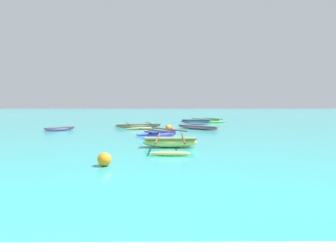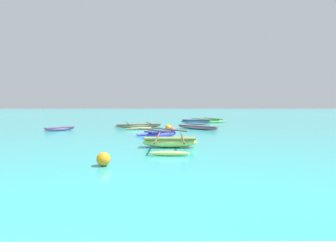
{
  "view_description": "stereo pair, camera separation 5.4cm",
  "coord_description": "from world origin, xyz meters",
  "px_view_note": "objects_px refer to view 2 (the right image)",
  "views": [
    {
      "loc": [
        1.42,
        -2.47,
        2.02
      ],
      "look_at": [
        1.6,
        18.84,
        0.25
      ],
      "focal_mm": 28.0,
      "sensor_mm": 36.0,
      "label": 1
    },
    {
      "loc": [
        1.47,
        -2.47,
        2.02
      ],
      "look_at": [
        1.6,
        18.84,
        0.25
      ],
      "focal_mm": 28.0,
      "sensor_mm": 36.0,
      "label": 2
    }
  ],
  "objects_px": {
    "mooring_buoy_1": "(168,128)",
    "moored_boat_0": "(198,127)",
    "moored_boat_1": "(207,120)",
    "moored_boat_3": "(170,142)",
    "moored_boat_6": "(60,129)",
    "moored_boat_2": "(162,134)",
    "mooring_buoy_2": "(103,159)",
    "moored_boat_4": "(196,121)",
    "mooring_buoy_0": "(172,130)",
    "moored_boat_5": "(139,125)"
  },
  "relations": [
    {
      "from": "moored_boat_1",
      "to": "moored_boat_2",
      "type": "bearing_deg",
      "value": -134.64
    },
    {
      "from": "mooring_buoy_2",
      "to": "mooring_buoy_1",
      "type": "bearing_deg",
      "value": 78.64
    },
    {
      "from": "moored_boat_3",
      "to": "mooring_buoy_0",
      "type": "xyz_separation_m",
      "value": [
        0.26,
        6.42,
        -0.05
      ]
    },
    {
      "from": "moored_boat_6",
      "to": "mooring_buoy_1",
      "type": "height_order",
      "value": "mooring_buoy_1"
    },
    {
      "from": "moored_boat_0",
      "to": "moored_boat_1",
      "type": "bearing_deg",
      "value": 115.58
    },
    {
      "from": "moored_boat_3",
      "to": "mooring_buoy_0",
      "type": "distance_m",
      "value": 6.43
    },
    {
      "from": "moored_boat_4",
      "to": "mooring_buoy_2",
      "type": "relative_size",
      "value": 8.61
    },
    {
      "from": "moored_boat_0",
      "to": "mooring_buoy_0",
      "type": "height_order",
      "value": "mooring_buoy_0"
    },
    {
      "from": "moored_boat_4",
      "to": "moored_boat_6",
      "type": "relative_size",
      "value": 1.9
    },
    {
      "from": "mooring_buoy_0",
      "to": "moored_boat_3",
      "type": "bearing_deg",
      "value": -92.34
    },
    {
      "from": "mooring_buoy_1",
      "to": "moored_boat_2",
      "type": "bearing_deg",
      "value": -96.33
    },
    {
      "from": "moored_boat_2",
      "to": "moored_boat_3",
      "type": "distance_m",
      "value": 3.51
    },
    {
      "from": "moored_boat_1",
      "to": "moored_boat_6",
      "type": "distance_m",
      "value": 16.27
    },
    {
      "from": "moored_boat_3",
      "to": "mooring_buoy_1",
      "type": "bearing_deg",
      "value": 91.61
    },
    {
      "from": "moored_boat_6",
      "to": "moored_boat_1",
      "type": "bearing_deg",
      "value": -6.02
    },
    {
      "from": "moored_boat_4",
      "to": "moored_boat_6",
      "type": "bearing_deg",
      "value": -138.58
    },
    {
      "from": "moored_boat_2",
      "to": "moored_boat_0",
      "type": "bearing_deg",
      "value": 20.67
    },
    {
      "from": "moored_boat_5",
      "to": "mooring_buoy_0",
      "type": "distance_m",
      "value": 5.11
    },
    {
      "from": "moored_boat_5",
      "to": "moored_boat_4",
      "type": "bearing_deg",
      "value": 27.39
    },
    {
      "from": "moored_boat_6",
      "to": "moored_boat_2",
      "type": "bearing_deg",
      "value": -73.09
    },
    {
      "from": "moored_boat_0",
      "to": "moored_boat_5",
      "type": "bearing_deg",
      "value": -160.65
    },
    {
      "from": "moored_boat_0",
      "to": "mooring_buoy_0",
      "type": "distance_m",
      "value": 3.27
    },
    {
      "from": "moored_boat_3",
      "to": "moored_boat_6",
      "type": "xyz_separation_m",
      "value": [
        -8.35,
        7.89,
        -0.09
      ]
    },
    {
      "from": "moored_boat_1",
      "to": "moored_boat_6",
      "type": "xyz_separation_m",
      "value": [
        -12.84,
        -9.99,
        -0.02
      ]
    },
    {
      "from": "moored_boat_6",
      "to": "mooring_buoy_0",
      "type": "xyz_separation_m",
      "value": [
        8.61,
        -1.47,
        0.04
      ]
    },
    {
      "from": "moored_boat_5",
      "to": "mooring_buoy_1",
      "type": "xyz_separation_m",
      "value": [
        2.55,
        -3.35,
        0.08
      ]
    },
    {
      "from": "moored_boat_0",
      "to": "moored_boat_5",
      "type": "distance_m",
      "value": 5.25
    },
    {
      "from": "moored_boat_1",
      "to": "mooring_buoy_0",
      "type": "xyz_separation_m",
      "value": [
        -4.23,
        -11.46,
        0.02
      ]
    },
    {
      "from": "moored_boat_2",
      "to": "moored_boat_5",
      "type": "xyz_separation_m",
      "value": [
        -2.12,
        7.2,
        -0.07
      ]
    },
    {
      "from": "moored_boat_2",
      "to": "mooring_buoy_1",
      "type": "height_order",
      "value": "moored_boat_2"
    },
    {
      "from": "moored_boat_5",
      "to": "mooring_buoy_2",
      "type": "height_order",
      "value": "mooring_buoy_2"
    },
    {
      "from": "moored_boat_1",
      "to": "moored_boat_2",
      "type": "relative_size",
      "value": 1.34
    },
    {
      "from": "moored_boat_2",
      "to": "mooring_buoy_2",
      "type": "xyz_separation_m",
      "value": [
        -1.78,
        -7.14,
        -0.02
      ]
    },
    {
      "from": "moored_boat_1",
      "to": "mooring_buoy_1",
      "type": "relative_size",
      "value": 9.29
    },
    {
      "from": "mooring_buoy_0",
      "to": "moored_boat_0",
      "type": "bearing_deg",
      "value": 49.77
    },
    {
      "from": "moored_boat_2",
      "to": "moored_boat_4",
      "type": "xyz_separation_m",
      "value": [
        3.42,
        11.92,
        -0.03
      ]
    },
    {
      "from": "moored_boat_0",
      "to": "moored_boat_6",
      "type": "xyz_separation_m",
      "value": [
        -10.73,
        -1.03,
        -0.02
      ]
    },
    {
      "from": "moored_boat_1",
      "to": "mooring_buoy_0",
      "type": "distance_m",
      "value": 12.22
    },
    {
      "from": "moored_boat_3",
      "to": "mooring_buoy_2",
      "type": "distance_m",
      "value": 4.29
    },
    {
      "from": "moored_boat_0",
      "to": "moored_boat_5",
      "type": "xyz_separation_m",
      "value": [
        -4.95,
        1.75,
        -0.01
      ]
    },
    {
      "from": "mooring_buoy_1",
      "to": "moored_boat_0",
      "type": "bearing_deg",
      "value": 33.63
    },
    {
      "from": "moored_boat_0",
      "to": "moored_boat_3",
      "type": "relative_size",
      "value": 0.78
    },
    {
      "from": "moored_boat_4",
      "to": "moored_boat_5",
      "type": "bearing_deg",
      "value": -131.69
    },
    {
      "from": "moored_boat_0",
      "to": "mooring_buoy_2",
      "type": "height_order",
      "value": "mooring_buoy_2"
    },
    {
      "from": "moored_boat_4",
      "to": "mooring_buoy_2",
      "type": "distance_m",
      "value": 19.76
    },
    {
      "from": "moored_boat_1",
      "to": "moored_boat_3",
      "type": "xyz_separation_m",
      "value": [
        -4.49,
        -17.88,
        0.07
      ]
    },
    {
      "from": "moored_boat_4",
      "to": "moored_boat_6",
      "type": "height_order",
      "value": "moored_boat_4"
    },
    {
      "from": "moored_boat_2",
      "to": "moored_boat_6",
      "type": "bearing_deg",
      "value": 108.91
    },
    {
      "from": "moored_boat_5",
      "to": "mooring_buoy_2",
      "type": "bearing_deg",
      "value": -101.7
    },
    {
      "from": "moored_boat_4",
      "to": "mooring_buoy_1",
      "type": "xyz_separation_m",
      "value": [
        -2.99,
        -8.07,
        0.04
      ]
    }
  ]
}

